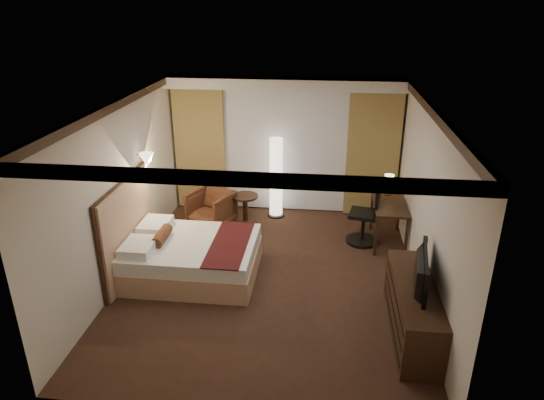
# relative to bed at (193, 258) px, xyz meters

# --- Properties ---
(floor) EXTENTS (4.50, 5.50, 0.01)m
(floor) POSITION_rel_bed_xyz_m (1.20, 0.04, -0.29)
(floor) COLOR #312013
(floor) RESTS_ON ground
(ceiling) EXTENTS (4.50, 5.50, 0.01)m
(ceiling) POSITION_rel_bed_xyz_m (1.20, 0.04, 2.41)
(ceiling) COLOR white
(ceiling) RESTS_ON back_wall
(back_wall) EXTENTS (4.50, 0.02, 2.70)m
(back_wall) POSITION_rel_bed_xyz_m (1.20, 2.79, 1.06)
(back_wall) COLOR beige
(back_wall) RESTS_ON floor
(left_wall) EXTENTS (0.02, 5.50, 2.70)m
(left_wall) POSITION_rel_bed_xyz_m (-1.05, 0.04, 1.06)
(left_wall) COLOR beige
(left_wall) RESTS_ON floor
(right_wall) EXTENTS (0.02, 5.50, 2.70)m
(right_wall) POSITION_rel_bed_xyz_m (3.45, 0.04, 1.06)
(right_wall) COLOR beige
(right_wall) RESTS_ON floor
(crown_molding) EXTENTS (4.50, 5.50, 0.12)m
(crown_molding) POSITION_rel_bed_xyz_m (1.20, 0.04, 2.35)
(crown_molding) COLOR black
(crown_molding) RESTS_ON ceiling
(soffit) EXTENTS (4.50, 0.50, 0.20)m
(soffit) POSITION_rel_bed_xyz_m (1.20, 2.54, 2.31)
(soffit) COLOR white
(soffit) RESTS_ON ceiling
(curtain_sheer) EXTENTS (2.48, 0.04, 2.45)m
(curtain_sheer) POSITION_rel_bed_xyz_m (1.20, 2.71, 0.96)
(curtain_sheer) COLOR silver
(curtain_sheer) RESTS_ON back_wall
(curtain_left_drape) EXTENTS (1.00, 0.14, 2.45)m
(curtain_left_drape) POSITION_rel_bed_xyz_m (-0.50, 2.65, 0.96)
(curtain_left_drape) COLOR #A18C49
(curtain_left_drape) RESTS_ON back_wall
(curtain_right_drape) EXTENTS (1.00, 0.14, 2.45)m
(curtain_right_drape) POSITION_rel_bed_xyz_m (2.90, 2.65, 0.96)
(curtain_right_drape) COLOR #A18C49
(curtain_right_drape) RESTS_ON back_wall
(wall_sconce) EXTENTS (0.24, 0.24, 0.24)m
(wall_sconce) POSITION_rel_bed_xyz_m (-0.89, 0.77, 1.33)
(wall_sconce) COLOR white
(wall_sconce) RESTS_ON left_wall
(bed) EXTENTS (1.99, 1.55, 0.58)m
(bed) POSITION_rel_bed_xyz_m (0.00, 0.00, 0.00)
(bed) COLOR white
(bed) RESTS_ON floor
(headboard) EXTENTS (0.12, 1.85, 1.50)m
(headboard) POSITION_rel_bed_xyz_m (-1.00, -0.00, 0.46)
(headboard) COLOR tan
(headboard) RESTS_ON floor
(armchair) EXTENTS (0.94, 0.92, 0.74)m
(armchair) POSITION_rel_bed_xyz_m (-0.13, 1.80, 0.08)
(armchair) COLOR #462215
(armchair) RESTS_ON floor
(side_table) EXTENTS (0.50, 0.50, 0.55)m
(side_table) POSITION_rel_bed_xyz_m (0.49, 2.02, -0.01)
(side_table) COLOR black
(side_table) RESTS_ON floor
(floor_lamp) EXTENTS (0.34, 0.34, 1.61)m
(floor_lamp) POSITION_rel_bed_xyz_m (1.06, 2.38, 0.52)
(floor_lamp) COLOR white
(floor_lamp) RESTS_ON floor
(desk) EXTENTS (0.55, 1.12, 0.75)m
(desk) POSITION_rel_bed_xyz_m (3.15, 1.46, 0.08)
(desk) COLOR black
(desk) RESTS_ON floor
(desk_lamp) EXTENTS (0.18, 0.18, 0.34)m
(desk_lamp) POSITION_rel_bed_xyz_m (3.15, 1.87, 0.63)
(desk_lamp) COLOR #FFD899
(desk_lamp) RESTS_ON desk
(office_chair) EXTENTS (0.68, 0.68, 1.19)m
(office_chair) POSITION_rel_bed_xyz_m (2.71, 1.41, 0.30)
(office_chair) COLOR black
(office_chair) RESTS_ON floor
(dresser) EXTENTS (0.50, 1.84, 0.72)m
(dresser) POSITION_rel_bed_xyz_m (3.20, -1.09, 0.07)
(dresser) COLOR black
(dresser) RESTS_ON floor
(television) EXTENTS (0.72, 1.08, 0.13)m
(television) POSITION_rel_bed_xyz_m (3.17, -1.09, 0.72)
(television) COLOR black
(television) RESTS_ON dresser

